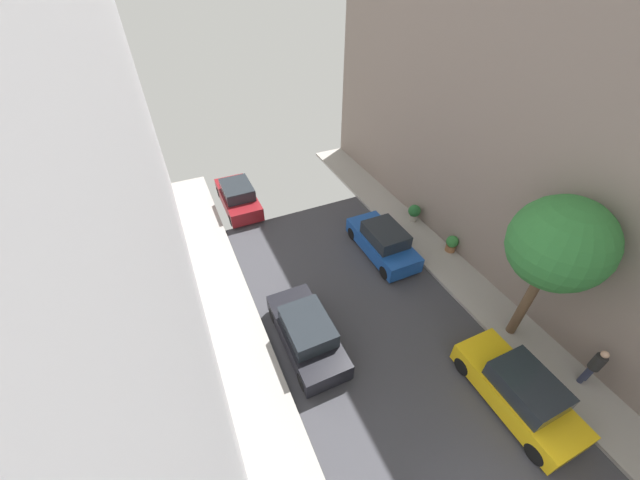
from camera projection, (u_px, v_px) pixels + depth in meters
parked_car_left_3 at (307, 333)px, 13.27m from camera, size 1.78×4.20×1.57m
parked_car_left_4 at (238, 197)px, 20.30m from camera, size 1.78×4.20×1.57m
parked_car_right_1 at (519, 391)px, 11.56m from camera, size 1.78×4.20×1.57m
parked_car_right_2 at (383, 242)px, 17.28m from camera, size 1.78×4.20×1.57m
pedestrian at (594, 366)px, 11.86m from camera, size 0.40×0.36×1.72m
street_tree_1 at (559, 245)px, 11.15m from camera, size 3.11×3.11×6.06m
potted_plant_0 at (452, 243)px, 17.37m from camera, size 0.58×0.58×0.85m
potted_plant_2 at (414, 212)px, 19.23m from camera, size 0.66×0.66×0.94m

